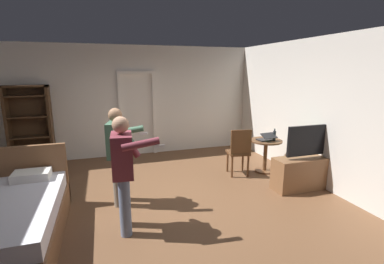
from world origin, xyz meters
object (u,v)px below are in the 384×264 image
laptop (266,138)px  suitcase_dark (49,167)px  wooden_chair (239,150)px  bottle_on_table (274,136)px  person_blue_shirt (124,167)px  bookshelf (30,123)px  side_table (266,150)px  tv_flatscreen (307,170)px  person_striped_shirt (118,151)px

laptop → suitcase_dark: (-4.34, 1.07, -0.53)m
laptop → wooden_chair: wooden_chair is taller
bottle_on_table → person_blue_shirt: 3.44m
bookshelf → side_table: 5.24m
suitcase_dark → side_table: bearing=-22.2°
tv_flatscreen → suitcase_dark: 5.05m
bookshelf → suitcase_dark: size_ratio=3.44×
bookshelf → person_striped_shirt: bookshelf is taller
person_blue_shirt → wooden_chair: bearing=29.3°
bookshelf → side_table: bookshelf is taller
bottle_on_table → laptop: bearing=167.4°
tv_flatscreen → laptop: bearing=107.1°
bookshelf → bottle_on_table: 5.37m
laptop → person_blue_shirt: 3.30m
side_table → suitcase_dark: (-4.37, 1.03, -0.25)m
tv_flatscreen → person_striped_shirt: size_ratio=0.82×
wooden_chair → person_blue_shirt: person_blue_shirt is taller
tv_flatscreen → person_blue_shirt: person_blue_shirt is taller
wooden_chair → person_striped_shirt: (-2.42, -0.50, 0.35)m
bottle_on_table → suitcase_dark: (-4.51, 1.11, -0.58)m
tv_flatscreen → bottle_on_table: 1.01m
laptop → bottle_on_table: size_ratio=1.40×
tv_flatscreen → side_table: (-0.26, 0.97, 0.12)m
bookshelf → wooden_chair: size_ratio=1.85×
bookshelf → laptop: 5.21m
person_blue_shirt → suitcase_dark: person_blue_shirt is taller
tv_flatscreen → suitcase_dark: tv_flatscreen is taller
tv_flatscreen → laptop: (-0.29, 0.93, 0.40)m
side_table → person_blue_shirt: (-3.04, -1.38, 0.44)m
laptop → person_striped_shirt: person_striped_shirt is taller
bottle_on_table → person_blue_shirt: person_blue_shirt is taller
bookshelf → person_blue_shirt: bookshelf is taller
person_blue_shirt → bookshelf: bearing=118.0°
side_table → wooden_chair: (-0.64, -0.03, 0.07)m
side_table → bottle_on_table: (0.14, -0.08, 0.33)m
side_table → person_striped_shirt: 3.14m
person_blue_shirt → tv_flatscreen: bearing=7.0°
bookshelf → person_blue_shirt: size_ratio=1.16×
suitcase_dark → person_blue_shirt: bearing=-70.1°
wooden_chair → tv_flatscreen: bearing=-46.2°
bookshelf → person_blue_shirt: bearing=-62.0°
bottle_on_table → person_striped_shirt: bearing=-172.0°
bottle_on_table → person_blue_shirt: (-3.18, -1.30, 0.11)m
bookshelf → wooden_chair: 4.65m
wooden_chair → suitcase_dark: bearing=164.1°
bookshelf → laptop: size_ratio=5.19×
bottle_on_table → person_striped_shirt: 3.24m
side_table → person_blue_shirt: 3.37m
side_table → person_striped_shirt: person_striped_shirt is taller
bookshelf → laptop: bearing=-22.8°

